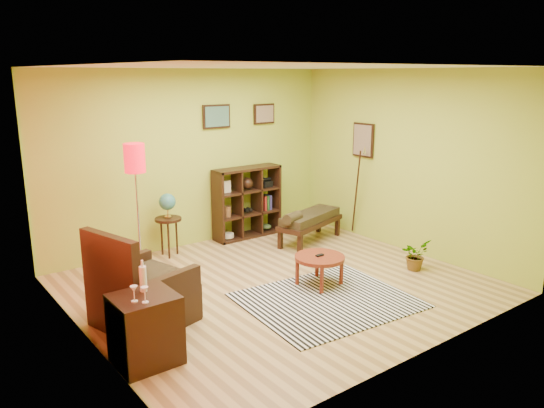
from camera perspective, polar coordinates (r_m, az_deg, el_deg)
ground at (r=7.10m, az=0.74°, el=-8.69°), size 5.00×5.00×0.00m
room_shell at (r=6.57m, az=0.07°, el=5.80°), size 5.04×4.54×2.82m
zebra_rug at (r=6.67m, az=5.98°, el=-10.26°), size 2.13×1.84×0.01m
coffee_table at (r=7.00m, az=5.14°, el=-6.02°), size 0.66×0.66×0.42m
armchair at (r=6.13m, az=-14.04°, el=-9.47°), size 1.12×1.11×1.12m
side_cabinet at (r=5.34m, az=-13.47°, el=-12.92°), size 0.58×0.53×1.01m
floor_lamp at (r=7.10m, az=-14.49°, el=3.50°), size 0.28×0.28×1.85m
globe_table at (r=8.12m, az=-11.16°, el=-0.53°), size 0.40×0.40×0.98m
cube_shelf at (r=8.99m, az=-2.61°, el=0.20°), size 1.20×0.35×1.20m
bench at (r=8.72m, az=4.00°, el=-1.67°), size 1.40×0.83×0.61m
potted_plant at (r=7.85m, az=15.12°, el=-5.62°), size 0.45×0.49×0.34m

